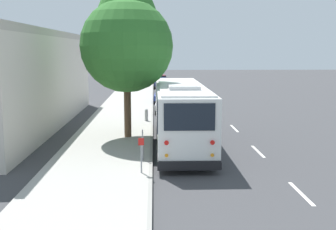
% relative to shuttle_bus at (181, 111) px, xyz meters
% --- Properties ---
extents(ground_plane, '(160.00, 160.00, 0.00)m').
position_rel_shuttle_bus_xyz_m(ground_plane, '(1.29, -0.20, -1.74)').
color(ground_plane, '#3D3D3F').
extents(sidewalk_slab, '(80.00, 4.29, 0.15)m').
position_rel_shuttle_bus_xyz_m(sidewalk_slab, '(1.29, 3.73, -1.66)').
color(sidewalk_slab, '#A3A099').
rests_on(sidewalk_slab, ground).
extents(curb_strip, '(80.00, 0.14, 0.15)m').
position_rel_shuttle_bus_xyz_m(curb_strip, '(1.29, 1.51, -1.66)').
color(curb_strip, gray).
rests_on(curb_strip, ground).
extents(shuttle_bus, '(11.16, 2.68, 3.26)m').
position_rel_shuttle_bus_xyz_m(shuttle_bus, '(0.00, 0.00, 0.00)').
color(shuttle_bus, white).
rests_on(shuttle_bus, ground).
extents(parked_sedan_silver, '(4.39, 1.87, 1.27)m').
position_rel_shuttle_bus_xyz_m(parked_sedan_silver, '(11.73, 0.40, -1.15)').
color(parked_sedan_silver, '#A8AAAF').
rests_on(parked_sedan_silver, ground).
extents(parked_sedan_blue, '(4.27, 1.88, 1.31)m').
position_rel_shuttle_bus_xyz_m(parked_sedan_blue, '(17.67, 0.46, -1.13)').
color(parked_sedan_blue, navy).
rests_on(parked_sedan_blue, ground).
extents(parked_sedan_black, '(4.61, 1.99, 1.28)m').
position_rel_shuttle_bus_xyz_m(parked_sedan_black, '(25.06, 0.19, -1.14)').
color(parked_sedan_black, black).
rests_on(parked_sedan_black, ground).
extents(parked_sedan_navy, '(4.21, 1.75, 1.31)m').
position_rel_shuttle_bus_xyz_m(parked_sedan_navy, '(32.48, 0.50, -1.13)').
color(parked_sedan_navy, '#19234C').
rests_on(parked_sedan_navy, ground).
extents(parked_sedan_maroon, '(4.45, 2.02, 1.30)m').
position_rel_shuttle_bus_xyz_m(parked_sedan_maroon, '(38.65, 0.47, -1.13)').
color(parked_sedan_maroon, maroon).
rests_on(parked_sedan_maroon, ground).
extents(street_tree, '(4.93, 4.93, 8.11)m').
position_rel_shuttle_bus_xyz_m(street_tree, '(1.59, 2.80, 3.65)').
color(street_tree, brown).
rests_on(street_tree, sidewalk_slab).
extents(sign_post_near, '(0.06, 0.22, 1.36)m').
position_rel_shuttle_bus_xyz_m(sign_post_near, '(-5.42, 1.87, -0.88)').
color(sign_post_near, gray).
rests_on(sign_post_near, sidewalk_slab).
extents(sign_post_far, '(0.06, 0.06, 1.32)m').
position_rel_shuttle_bus_xyz_m(sign_post_far, '(-3.45, 1.87, -0.93)').
color(sign_post_far, gray).
rests_on(sign_post_far, sidewalk_slab).
extents(fire_hydrant, '(0.22, 0.22, 0.81)m').
position_rel_shuttle_bus_xyz_m(fire_hydrant, '(6.59, 1.88, -1.18)').
color(fire_hydrant, '#99999E').
rests_on(fire_hydrant, sidewalk_slab).
extents(building_backdrop, '(21.24, 6.56, 6.01)m').
position_rel_shuttle_bus_xyz_m(building_backdrop, '(5.58, 10.45, 1.08)').
color(building_backdrop, beige).
rests_on(building_backdrop, ground).
extents(lane_stripe_behind, '(2.40, 0.14, 0.01)m').
position_rel_shuttle_bus_xyz_m(lane_stripe_behind, '(-7.55, -3.64, -1.73)').
color(lane_stripe_behind, silver).
rests_on(lane_stripe_behind, ground).
extents(lane_stripe_mid, '(2.40, 0.14, 0.01)m').
position_rel_shuttle_bus_xyz_m(lane_stripe_mid, '(-1.55, -3.64, -1.73)').
color(lane_stripe_mid, silver).
rests_on(lane_stripe_mid, ground).
extents(lane_stripe_ahead, '(2.40, 0.14, 0.01)m').
position_rel_shuttle_bus_xyz_m(lane_stripe_ahead, '(4.45, -3.64, -1.73)').
color(lane_stripe_ahead, silver).
rests_on(lane_stripe_ahead, ground).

